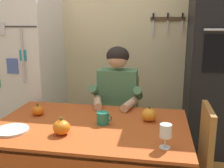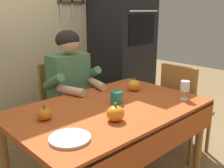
% 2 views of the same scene
% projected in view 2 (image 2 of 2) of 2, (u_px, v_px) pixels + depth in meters
% --- Properties ---
extents(back_wall_assembly, '(3.70, 0.13, 2.60)m').
position_uv_depth(back_wall_assembly, '(28.00, 21.00, 2.63)').
color(back_wall_assembly, beige).
rests_on(back_wall_assembly, ground).
extents(wall_oven, '(0.60, 0.64, 2.10)m').
position_uv_depth(wall_oven, '(122.00, 41.00, 3.12)').
color(wall_oven, black).
rests_on(wall_oven, ground).
extents(dining_table, '(1.40, 0.90, 0.74)m').
position_uv_depth(dining_table, '(111.00, 118.00, 1.89)').
color(dining_table, '#9E6B33').
rests_on(dining_table, ground).
extents(chair_behind_person, '(0.40, 0.40, 0.93)m').
position_uv_depth(chair_behind_person, '(63.00, 105.00, 2.55)').
color(chair_behind_person, '#9E6B33').
rests_on(chair_behind_person, ground).
extents(seated_person, '(0.47, 0.55, 1.25)m').
position_uv_depth(seated_person, '(73.00, 87.00, 2.35)').
color(seated_person, '#38384C').
rests_on(seated_person, ground).
extents(chair_right_side, '(0.40, 0.40, 0.93)m').
position_uv_depth(chair_right_side, '(182.00, 107.00, 2.50)').
color(chair_right_side, '#9E6B33').
rests_on(chair_right_side, ground).
extents(coffee_mug, '(0.12, 0.09, 0.09)m').
position_uv_depth(coffee_mug, '(116.00, 97.00, 1.94)').
color(coffee_mug, '#237F66').
rests_on(coffee_mug, dining_table).
extents(wine_glass, '(0.07, 0.07, 0.15)m').
position_uv_depth(wine_glass, '(185.00, 87.00, 2.00)').
color(wine_glass, white).
rests_on(wine_glass, dining_table).
extents(pumpkin_large, '(0.11, 0.11, 0.12)m').
position_uv_depth(pumpkin_large, '(115.00, 113.00, 1.63)').
color(pumpkin_large, orange).
rests_on(pumpkin_large, dining_table).
extents(pumpkin_medium, '(0.10, 0.10, 0.10)m').
position_uv_depth(pumpkin_medium, '(44.00, 114.00, 1.64)').
color(pumpkin_medium, orange).
rests_on(pumpkin_medium, dining_table).
extents(pumpkin_small, '(0.11, 0.11, 0.12)m').
position_uv_depth(pumpkin_small, '(134.00, 85.00, 2.24)').
color(pumpkin_small, orange).
rests_on(pumpkin_small, dining_table).
extents(serving_tray, '(0.23, 0.23, 0.02)m').
position_uv_depth(serving_tray, '(70.00, 138.00, 1.40)').
color(serving_tray, silver).
rests_on(serving_tray, dining_table).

